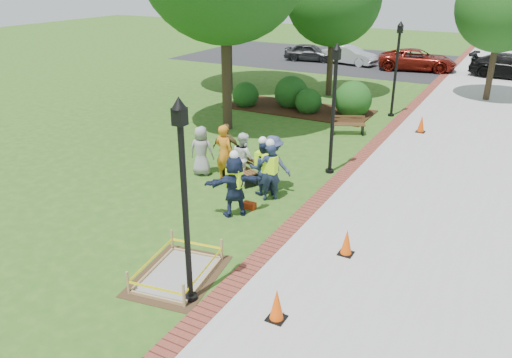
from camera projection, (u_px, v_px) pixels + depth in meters
The scene contains 33 objects.
ground at pixel (218, 225), 13.29m from camera, with size 100.00×100.00×0.00m, color #285116.
sidewalk at pixel (468, 147), 19.18m from camera, with size 6.00×60.00×0.02m, color #9E9E99.
brick_edging at pixel (384, 134), 20.61m from camera, with size 0.50×60.00×0.03m, color maroon.
mulch_bed at pixel (299, 109), 24.33m from camera, with size 7.00×3.00×0.05m, color #381E0F.
parking_lot at pixel (425, 66), 35.15m from camera, with size 36.00×12.00×0.01m, color black.
wet_concrete_pad at pixel (178, 267), 11.01m from camera, with size 2.03×2.53×0.55m.
bench_near at pixel (240, 173), 16.02m from camera, with size 1.53×1.04×0.79m.
bench_far at pixel (348, 129), 20.58m from camera, with size 1.45×0.99×0.75m.
cone_front at pixel (277, 305), 9.58m from camera, with size 0.36×0.36×0.70m.
cone_back at pixel (347, 243), 11.80m from camera, with size 0.34×0.34×0.68m.
cone_far at pixel (421, 124), 20.76m from camera, with size 0.37×0.37×0.72m.
toolbox at pixel (249, 205), 14.20m from camera, with size 0.37×0.20×0.19m, color maroon.
lamp_near at pixel (184, 190), 9.35m from camera, with size 0.28×0.28×4.26m.
lamp_mid at pixel (334, 100), 15.83m from camera, with size 0.28×0.28×4.26m.
lamp_far at pixel (397, 62), 22.31m from camera, with size 0.28×0.28×4.26m.
tree_right at pixel (503, 6), 24.34m from camera, with size 4.48×4.48×6.92m.
shrub_a at pixel (246, 106), 24.92m from camera, with size 1.31×1.31×1.31m, color #194112.
shrub_b at pixel (291, 107), 24.84m from camera, with size 1.65×1.65×1.65m, color #194112.
shrub_c at pixel (308, 113), 23.79m from camera, with size 1.26×1.26×1.26m, color #194112.
shrub_d at pixel (352, 115), 23.40m from camera, with size 1.74×1.74×1.74m, color #194112.
shrub_e at pixel (302, 106), 24.90m from camera, with size 1.09×1.09×1.09m, color #194112.
casual_person_a at pixel (201, 151), 16.32m from camera, with size 0.59×0.46×1.64m.
casual_person_b at pixel (224, 153), 15.83m from camera, with size 0.64×0.46×1.84m.
casual_person_c at pixel (243, 158), 15.71m from camera, with size 0.63×0.57×1.64m.
casual_person_d at pixel (227, 149), 16.49m from camera, with size 0.57×0.41×1.67m.
casual_person_e at pixel (273, 164), 15.08m from camera, with size 0.56×0.37×1.75m.
hivis_worker_a at pixel (235, 184), 13.52m from camera, with size 0.65×0.64×1.89m.
hivis_worker_b at pixel (270, 170), 14.45m from camera, with size 0.65×0.64×1.88m.
hivis_worker_c at pixel (263, 166), 14.85m from camera, with size 0.63×0.58×1.81m.
parked_car_a at pixel (310, 61), 37.32m from camera, with size 4.28×1.86×1.39m, color #2A2B2D.
parked_car_b at pixel (349, 64), 35.95m from camera, with size 4.33×1.88×1.41m, color silver.
parked_car_c at pixel (416, 70), 33.85m from camera, with size 4.71×2.05×1.53m, color maroon.
parked_car_d at pixel (511, 78), 31.29m from camera, with size 4.93×2.14×1.61m, color black.
Camera 1 is at (6.53, -9.86, 6.29)m, focal length 35.00 mm.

